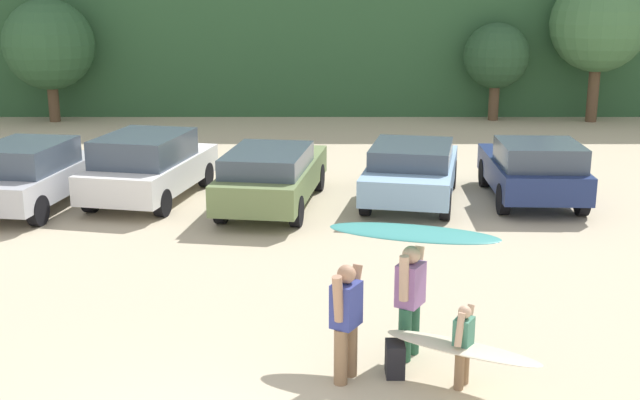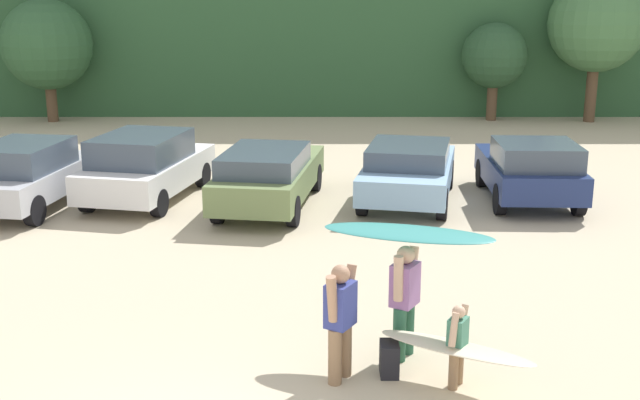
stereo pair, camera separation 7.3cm
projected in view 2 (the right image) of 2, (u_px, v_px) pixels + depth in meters
The scene contains 14 objects.
tree_far_right at pixel (49, 45), 29.26m from camera, with size 3.30×3.30×4.49m.
tree_center_left at pixel (496, 56), 29.64m from camera, with size 2.42×2.42×3.62m.
tree_ridge_back at pixel (599, 24), 28.98m from camera, with size 3.52×3.52×5.36m.
parked_car_silver at pixel (29, 174), 18.08m from camera, with size 2.36×4.28×1.54m.
parked_car_white at pixel (148, 165), 18.80m from camera, with size 2.73×4.50×1.60m.
parked_car_olive_green at pixel (271, 174), 18.16m from camera, with size 2.48×4.91×1.42m.
parked_car_sky_blue at pixel (410, 170), 18.67m from camera, with size 2.77×4.68×1.38m.
parked_car_navy at pixel (532, 169), 18.58m from camera, with size 2.07×3.98×1.51m.
person_adult at pixel (406, 295), 10.72m from camera, with size 0.46×0.62×1.59m.
person_child at pixel (459, 341), 9.98m from camera, with size 0.34×0.49×1.09m.
person_companion at pixel (342, 316), 10.09m from camera, with size 0.46×0.65×1.56m.
surfboard_teal at pixel (410, 233), 10.62m from camera, with size 2.40×1.28×0.11m.
surfboard_cream at pixel (458, 348), 9.97m from camera, with size 2.05×1.51×0.13m.
backpack_dropped at pixel (391, 359), 10.37m from camera, with size 0.24×0.34×0.45m.
Camera 2 is at (1.43, -7.10, 4.90)m, focal length 44.94 mm.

